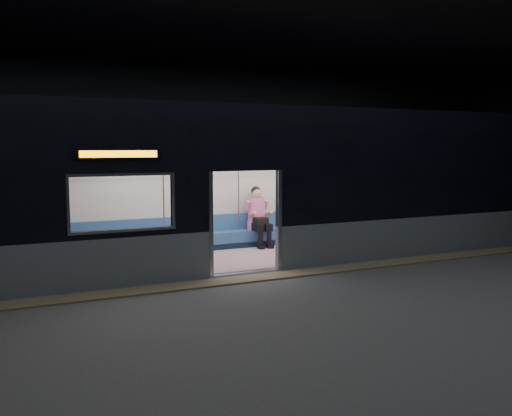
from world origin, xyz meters
TOP-DOWN VIEW (x-y plane):
  - station_floor at (0.00, 0.00)m, footprint 24.00×14.00m
  - station_envelope at (0.00, 0.00)m, footprint 24.00×14.00m
  - tactile_strip at (0.00, 0.55)m, footprint 22.80×0.50m
  - metro_car at (-0.00, 2.54)m, footprint 18.00×3.04m
  - passenger at (1.43, 3.55)m, footprint 0.48×0.79m
  - handbag at (1.39, 3.29)m, footprint 0.37×0.34m
  - transit_map at (4.10, 3.85)m, footprint 0.97×0.03m

SIDE VIEW (x-z plane):
  - station_floor at x=0.00m, z-range -0.01..0.00m
  - tactile_strip at x=0.00m, z-range 0.00..0.03m
  - handbag at x=1.39m, z-range 0.63..0.79m
  - passenger at x=1.43m, z-range 0.10..1.60m
  - transit_map at x=4.10m, z-range 1.15..1.78m
  - metro_car at x=0.00m, z-range 0.17..3.52m
  - station_envelope at x=0.00m, z-range 1.16..6.16m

